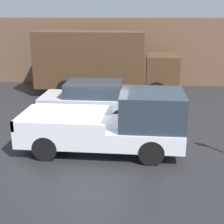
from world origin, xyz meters
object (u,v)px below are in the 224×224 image
(car, at_px, (92,100))
(newspaper_box, at_px, (63,76))
(pickup_truck, at_px, (119,123))
(delivery_truck, at_px, (101,61))

(car, distance_m, newspaper_box, 7.28)
(car, relative_size, newspaper_box, 4.18)
(pickup_truck, height_order, delivery_truck, delivery_truck)
(car, height_order, newspaper_box, car)
(pickup_truck, relative_size, newspaper_box, 5.20)
(pickup_truck, bearing_deg, delivery_truck, 101.74)
(pickup_truck, distance_m, delivery_truck, 7.82)
(delivery_truck, bearing_deg, newspaper_box, 141.00)
(pickup_truck, xyz_separation_m, delivery_truck, (-1.58, 7.60, 0.89))
(newspaper_box, bearing_deg, pickup_truck, -66.22)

